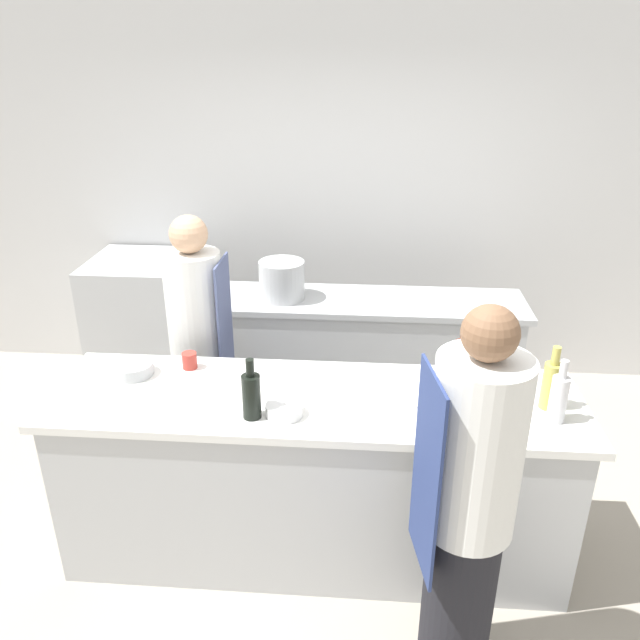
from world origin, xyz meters
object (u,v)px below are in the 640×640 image
Objects in this scene: stockpot at (282,280)px; oven_range at (145,322)px; bottle_cooking_oil at (559,397)px; bottle_vinegar at (461,360)px; bottle_wine at (551,384)px; bowl_prep_small at (133,369)px; chef_at_stove at (199,349)px; bottle_olive_oil at (251,395)px; cup at (190,360)px; bottle_sauce at (476,381)px; bowl_mixing_large at (284,410)px; chef_at_prep_near at (468,511)px.

oven_range is at bearing 158.32° from stockpot.
bottle_vinegar is at bearing 139.98° from bottle_cooking_oil.
oven_range is 3.15m from bottle_wine.
bottle_cooking_oil is 2.08m from bowl_prep_small.
chef_at_stove is 5.39× the size of bottle_cooking_oil.
bottle_wine is 1.03× the size of bottle_cooking_oil.
bottle_olive_oil is 0.94× the size of bottle_vinegar.
bottle_sauce is at bearing -6.98° from cup.
bowl_mixing_large is (0.14, 0.03, -0.09)m from bottle_olive_oil.
bowl_prep_small is (-1.60, 0.82, 0.11)m from chef_at_prep_near.
cup is at bearing 173.02° from bottle_sauce.
bottle_cooking_oil is at bearing -7.50° from bowl_prep_small.
chef_at_stove is 18.97× the size of cup.
stockpot is at bearing 97.99° from bowl_mixing_large.
bowl_prep_small is at bearing 177.17° from bottle_sauce.
bottle_olive_oil is 0.61m from cup.
bottle_wine is 1.24m from bowl_mixing_large.
bottle_sauce reaches higher than cup.
bottle_vinegar reaches higher than bowl_prep_small.
bottle_vinegar is 1.51× the size of bottle_sauce.
oven_range is 1.32m from chef_at_stove.
bowl_prep_small is (-2.05, 0.16, -0.09)m from bottle_wine.
bottle_cooking_oil is (2.59, -1.84, 0.55)m from oven_range.
bottle_cooking_oil is 1.49× the size of bowl_prep_small.
bottle_vinegar reaches higher than oven_range.
bottle_olive_oil is at bearing -87.79° from stockpot.
bottle_wine reaches higher than stockpot.
bottle_wine reaches higher than bowl_mixing_large.
bowl_mixing_large is (-0.84, -0.38, -0.10)m from bottle_vinegar.
cup is at bearing 9.87° from chef_at_stove.
chef_at_stove is at bearing -55.22° from oven_range.
bottle_vinegar is (0.99, 0.40, 0.01)m from bottle_olive_oil.
bottle_olive_oil is at bearing 52.93° from chef_at_prep_near.
chef_at_prep_near is 2.17m from stockpot.
chef_at_stove is 5.23× the size of bottle_wine.
oven_range reaches higher than bowl_mixing_large.
oven_range is at bearing 143.74° from bottle_sauce.
bottle_olive_oil is 0.17m from bowl_mixing_large.
oven_range is 0.60× the size of chef_at_prep_near.
chef_at_stove is at bearing 158.47° from bottle_sauce.
chef_at_stove reaches higher than stockpot.
bowl_mixing_large is at bearing -21.17° from bowl_prep_small.
bottle_vinegar is 3.62× the size of cup.
bowl_prep_small is at bearing 153.02° from bottle_olive_oil.
bottle_vinegar is 1.04× the size of stockpot.
oven_range is at bearing 146.28° from bottle_wine.
bottle_vinegar is 1.00× the size of bottle_wine.
chef_at_stove is at bearing 99.34° from cup.
bottle_cooking_oil is at bearing -11.50° from cup.
cup is (-1.78, 0.25, -0.08)m from bottle_wine.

